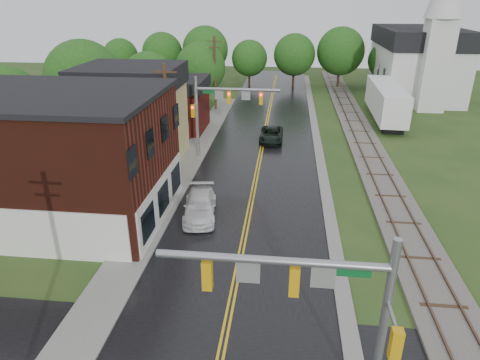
% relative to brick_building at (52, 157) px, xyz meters
% --- Properties ---
extents(main_road, '(10.00, 90.00, 0.02)m').
position_rel_brick_building_xyz_m(main_road, '(12.48, 15.00, -4.15)').
color(main_road, black).
rests_on(main_road, ground).
extents(curb_right, '(0.80, 70.00, 0.12)m').
position_rel_brick_building_xyz_m(curb_right, '(17.88, 20.00, -4.15)').
color(curb_right, gray).
rests_on(curb_right, ground).
extents(sidewalk_left, '(2.40, 50.00, 0.12)m').
position_rel_brick_building_xyz_m(sidewalk_left, '(6.28, 10.00, -4.15)').
color(sidewalk_left, gray).
rests_on(sidewalk_left, ground).
extents(brick_building, '(14.30, 10.30, 8.30)m').
position_rel_brick_building_xyz_m(brick_building, '(0.00, 0.00, 0.00)').
color(brick_building, '#44180E').
rests_on(brick_building, ground).
extents(yellow_house, '(8.00, 7.00, 6.40)m').
position_rel_brick_building_xyz_m(yellow_house, '(1.48, 11.00, -0.95)').
color(yellow_house, tan).
rests_on(yellow_house, ground).
extents(darkred_building, '(7.00, 6.00, 4.40)m').
position_rel_brick_building_xyz_m(darkred_building, '(2.48, 20.00, -1.95)').
color(darkred_building, '#3F0F0C').
rests_on(darkred_building, ground).
extents(church, '(10.40, 18.40, 20.00)m').
position_rel_brick_building_xyz_m(church, '(32.48, 38.74, 1.68)').
color(church, silver).
rests_on(church, ground).
extents(railroad, '(3.20, 80.00, 0.30)m').
position_rel_brick_building_xyz_m(railroad, '(22.48, 20.00, -4.05)').
color(railroad, '#59544C').
rests_on(railroad, ground).
extents(traffic_signal_near, '(7.34, 0.30, 7.20)m').
position_rel_brick_building_xyz_m(traffic_signal_near, '(15.96, -13.00, 0.82)').
color(traffic_signal_near, gray).
rests_on(traffic_signal_near, ground).
extents(traffic_signal_far, '(7.34, 0.43, 7.20)m').
position_rel_brick_building_xyz_m(traffic_signal_far, '(9.01, 12.00, 0.82)').
color(traffic_signal_far, gray).
rests_on(traffic_signal_far, ground).
extents(utility_pole_b, '(1.80, 0.28, 9.00)m').
position_rel_brick_building_xyz_m(utility_pole_b, '(5.68, 7.00, 0.57)').
color(utility_pole_b, '#382616').
rests_on(utility_pole_b, ground).
extents(utility_pole_c, '(1.80, 0.28, 9.00)m').
position_rel_brick_building_xyz_m(utility_pole_c, '(5.68, 29.00, 0.57)').
color(utility_pole_c, '#382616').
rests_on(utility_pole_c, ground).
extents(tree_left_a, '(6.80, 6.80, 8.67)m').
position_rel_brick_building_xyz_m(tree_left_a, '(-7.36, 6.90, 0.96)').
color(tree_left_a, black).
rests_on(tree_left_a, ground).
extents(tree_left_b, '(7.60, 7.60, 9.69)m').
position_rel_brick_building_xyz_m(tree_left_b, '(-5.36, 16.90, 1.57)').
color(tree_left_b, black).
rests_on(tree_left_b, ground).
extents(tree_left_c, '(6.00, 6.00, 7.65)m').
position_rel_brick_building_xyz_m(tree_left_c, '(-1.36, 24.90, 0.36)').
color(tree_left_c, black).
rests_on(tree_left_c, ground).
extents(tree_left_e, '(6.40, 6.40, 8.16)m').
position_rel_brick_building_xyz_m(tree_left_e, '(3.64, 30.90, 0.66)').
color(tree_left_e, black).
rests_on(tree_left_e, ground).
extents(suv_dark, '(2.25, 4.85, 1.35)m').
position_rel_brick_building_xyz_m(suv_dark, '(13.28, 17.17, -3.48)').
color(suv_dark, black).
rests_on(suv_dark, ground).
extents(pickup_white, '(2.72, 5.26, 1.46)m').
position_rel_brick_building_xyz_m(pickup_white, '(9.28, 0.82, -3.42)').
color(pickup_white, white).
rests_on(pickup_white, ground).
extents(semi_trailer, '(3.27, 13.31, 4.11)m').
position_rel_brick_building_xyz_m(semi_trailer, '(26.02, 26.27, -1.73)').
color(semi_trailer, black).
rests_on(semi_trailer, ground).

